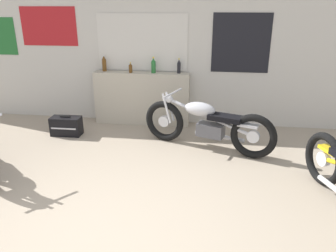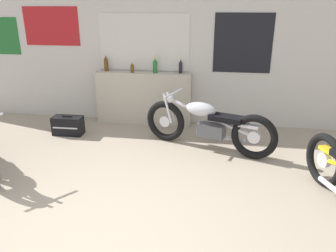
{
  "view_description": "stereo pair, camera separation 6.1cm",
  "coord_description": "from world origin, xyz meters",
  "px_view_note": "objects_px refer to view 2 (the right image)",
  "views": [
    {
      "loc": [
        1.04,
        -2.5,
        2.2
      ],
      "look_at": [
        0.49,
        1.44,
        0.7
      ],
      "focal_mm": 35.0,
      "sensor_mm": 36.0,
      "label": 1
    },
    {
      "loc": [
        1.1,
        -2.49,
        2.2
      ],
      "look_at": [
        0.49,
        1.44,
        0.7
      ],
      "focal_mm": 35.0,
      "sensor_mm": 36.0,
      "label": 2
    }
  ],
  "objects_px": {
    "motorcycle_silver": "(207,124)",
    "bottle_leftmost": "(106,64)",
    "bottle_center": "(155,66)",
    "bottle_left_center": "(132,68)",
    "bottle_right_center": "(181,67)",
    "hard_case_black": "(68,125)"
  },
  "relations": [
    {
      "from": "motorcycle_silver",
      "to": "bottle_leftmost",
      "type": "bearing_deg",
      "value": 151.25
    },
    {
      "from": "bottle_leftmost",
      "to": "bottle_center",
      "type": "xyz_separation_m",
      "value": [
        0.95,
        -0.03,
        -0.01
      ]
    },
    {
      "from": "bottle_left_center",
      "to": "bottle_center",
      "type": "xyz_separation_m",
      "value": [
        0.42,
        0.04,
        0.04
      ]
    },
    {
      "from": "bottle_leftmost",
      "to": "bottle_left_center",
      "type": "height_order",
      "value": "bottle_leftmost"
    },
    {
      "from": "bottle_right_center",
      "to": "hard_case_black",
      "type": "relative_size",
      "value": 0.51
    },
    {
      "from": "bottle_center",
      "to": "hard_case_black",
      "type": "xyz_separation_m",
      "value": [
        -1.43,
        -0.8,
        -0.96
      ]
    },
    {
      "from": "bottle_center",
      "to": "bottle_right_center",
      "type": "xyz_separation_m",
      "value": [
        0.47,
        0.03,
        -0.01
      ]
    },
    {
      "from": "bottle_leftmost",
      "to": "bottle_right_center",
      "type": "relative_size",
      "value": 1.15
    },
    {
      "from": "bottle_center",
      "to": "hard_case_black",
      "type": "distance_m",
      "value": 1.9
    },
    {
      "from": "bottle_left_center",
      "to": "hard_case_black",
      "type": "relative_size",
      "value": 0.36
    },
    {
      "from": "bottle_leftmost",
      "to": "motorcycle_silver",
      "type": "xyz_separation_m",
      "value": [
        1.97,
        -1.08,
        -0.72
      ]
    },
    {
      "from": "bottle_leftmost",
      "to": "bottle_center",
      "type": "height_order",
      "value": "bottle_leftmost"
    },
    {
      "from": "motorcycle_silver",
      "to": "bottle_right_center",
      "type": "bearing_deg",
      "value": 117.34
    },
    {
      "from": "bottle_left_center",
      "to": "motorcycle_silver",
      "type": "bearing_deg",
      "value": -34.95
    },
    {
      "from": "bottle_right_center",
      "to": "hard_case_black",
      "type": "distance_m",
      "value": 2.28
    },
    {
      "from": "bottle_right_center",
      "to": "bottle_leftmost",
      "type": "bearing_deg",
      "value": 179.98
    },
    {
      "from": "hard_case_black",
      "to": "bottle_center",
      "type": "bearing_deg",
      "value": 29.21
    },
    {
      "from": "bottle_center",
      "to": "hard_case_black",
      "type": "relative_size",
      "value": 0.55
    },
    {
      "from": "bottle_right_center",
      "to": "motorcycle_silver",
      "type": "xyz_separation_m",
      "value": [
        0.56,
        -1.08,
        -0.7
      ]
    },
    {
      "from": "bottle_left_center",
      "to": "hard_case_black",
      "type": "height_order",
      "value": "bottle_left_center"
    },
    {
      "from": "motorcycle_silver",
      "to": "bottle_center",
      "type": "bearing_deg",
      "value": 134.29
    },
    {
      "from": "bottle_leftmost",
      "to": "bottle_left_center",
      "type": "xyz_separation_m",
      "value": [
        0.52,
        -0.07,
        -0.05
      ]
    }
  ]
}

